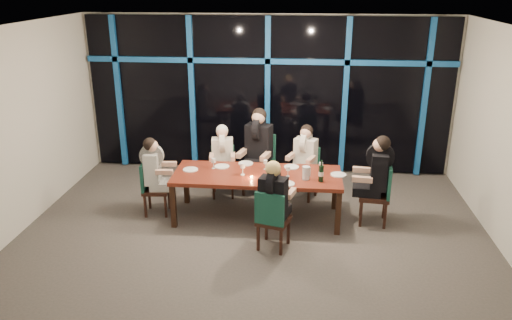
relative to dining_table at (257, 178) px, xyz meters
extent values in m
plane|color=#544E4A|center=(0.00, -0.80, -0.68)|extent=(7.00, 7.00, 0.00)
cube|color=silver|center=(0.00, 2.20, 0.82)|extent=(7.00, 0.04, 3.00)
cube|color=silver|center=(0.00, -3.80, 0.82)|extent=(7.00, 0.04, 3.00)
cube|color=silver|center=(-3.50, -0.80, 0.82)|extent=(0.04, 6.00, 3.00)
cube|color=white|center=(0.00, -0.80, 2.32)|extent=(7.00, 6.00, 0.04)
cube|color=black|center=(0.00, 2.14, 0.82)|extent=(6.86, 0.04, 2.94)
cube|color=#124D91|center=(-2.90, 2.09, 0.82)|extent=(0.10, 0.10, 2.94)
cube|color=#124D91|center=(-1.45, 2.09, 0.82)|extent=(0.10, 0.10, 2.94)
cube|color=#124D91|center=(0.00, 2.09, 0.82)|extent=(0.10, 0.10, 2.94)
cube|color=#124D91|center=(1.45, 2.09, 0.82)|extent=(0.10, 0.10, 2.94)
cube|color=#124D91|center=(2.90, 2.09, 0.82)|extent=(0.10, 0.10, 2.94)
cube|color=#124D91|center=(0.00, 2.09, 1.48)|extent=(6.86, 0.10, 0.10)
cube|color=#FF2D14|center=(1.10, 2.45, 1.47)|extent=(0.60, 0.05, 0.35)
cube|color=maroon|center=(0.00, 0.00, 0.04)|extent=(2.60, 1.00, 0.06)
cube|color=black|center=(-1.24, -0.44, -0.34)|extent=(0.08, 0.08, 0.69)
cube|color=black|center=(1.24, -0.44, -0.34)|extent=(0.08, 0.08, 0.69)
cube|color=black|center=(-1.24, 0.44, -0.34)|extent=(0.08, 0.08, 0.69)
cube|color=black|center=(1.24, 0.44, -0.34)|extent=(0.08, 0.08, 0.69)
cube|color=black|center=(-0.67, 0.80, -0.28)|extent=(0.46, 0.46, 0.05)
cube|color=#195241|center=(-0.70, 0.97, -0.04)|extent=(0.41, 0.10, 0.45)
cube|color=black|center=(-0.81, 0.61, -0.49)|extent=(0.04, 0.04, 0.38)
cube|color=black|center=(-0.49, 0.66, -0.49)|extent=(0.04, 0.04, 0.38)
cube|color=black|center=(-0.85, 0.93, -0.49)|extent=(0.04, 0.04, 0.38)
cube|color=black|center=(-0.53, 0.98, -0.49)|extent=(0.04, 0.04, 0.38)
cube|color=black|center=(-0.08, 0.96, -0.20)|extent=(0.60, 0.60, 0.06)
cube|color=#195241|center=(-0.02, 1.16, 0.10)|extent=(0.48, 0.18, 0.54)
cube|color=black|center=(-0.32, 0.82, -0.46)|extent=(0.05, 0.05, 0.45)
cube|color=black|center=(0.06, 0.72, -0.46)|extent=(0.05, 0.05, 0.45)
cube|color=black|center=(-0.21, 1.20, -0.46)|extent=(0.05, 0.05, 0.45)
cube|color=black|center=(0.16, 1.09, -0.46)|extent=(0.05, 0.05, 0.45)
cube|color=black|center=(0.73, 0.85, -0.27)|extent=(0.54, 0.54, 0.05)
cube|color=#195241|center=(0.80, 1.02, -0.02)|extent=(0.40, 0.20, 0.46)
cube|color=black|center=(0.52, 0.75, -0.49)|extent=(0.05, 0.05, 0.38)
cube|color=black|center=(0.82, 0.63, -0.49)|extent=(0.05, 0.05, 0.38)
cube|color=black|center=(0.64, 1.06, -0.49)|extent=(0.05, 0.05, 0.38)
cube|color=black|center=(0.94, 0.94, -0.49)|extent=(0.05, 0.05, 0.38)
cube|color=black|center=(-1.63, 0.01, -0.28)|extent=(0.44, 0.44, 0.05)
cube|color=#195241|center=(-1.81, -0.01, -0.03)|extent=(0.08, 0.41, 0.45)
cube|color=black|center=(-1.45, -0.14, -0.49)|extent=(0.04, 0.04, 0.38)
cube|color=black|center=(-1.48, 0.18, -0.49)|extent=(0.04, 0.04, 0.38)
cube|color=black|center=(-1.77, -0.17, -0.49)|extent=(0.04, 0.04, 0.38)
cube|color=black|center=(-1.80, 0.15, -0.49)|extent=(0.04, 0.04, 0.38)
cube|color=black|center=(1.81, 0.00, -0.23)|extent=(0.49, 0.49, 0.06)
cube|color=#195241|center=(2.01, -0.02, 0.04)|extent=(0.10, 0.45, 0.50)
cube|color=black|center=(1.65, 0.20, -0.47)|extent=(0.04, 0.04, 0.42)
cube|color=black|center=(1.61, -0.16, -0.47)|extent=(0.04, 0.04, 0.42)
cube|color=black|center=(2.01, 0.16, -0.47)|extent=(0.04, 0.04, 0.42)
cube|color=black|center=(1.97, -0.20, -0.47)|extent=(0.04, 0.04, 0.42)
cube|color=black|center=(0.32, -0.91, -0.26)|extent=(0.52, 0.52, 0.06)
cube|color=#195241|center=(0.27, -1.09, -0.01)|extent=(0.42, 0.16, 0.46)
cube|color=black|center=(0.52, -0.79, -0.49)|extent=(0.05, 0.05, 0.39)
cube|color=black|center=(0.20, -0.70, -0.49)|extent=(0.05, 0.05, 0.39)
cube|color=black|center=(0.43, -1.12, -0.49)|extent=(0.05, 0.05, 0.39)
cube|color=black|center=(0.11, -1.02, -0.49)|extent=(0.05, 0.05, 0.39)
cube|color=silver|center=(-0.66, 0.69, -0.19)|extent=(0.37, 0.42, 0.13)
cube|color=silver|center=(-0.68, 0.83, 0.11)|extent=(0.38, 0.26, 0.50)
cylinder|color=silver|center=(-0.68, 0.83, 0.30)|extent=(0.14, 0.39, 0.38)
sphere|color=tan|center=(-0.67, 0.81, 0.47)|extent=(0.19, 0.19, 0.19)
sphere|color=silver|center=(-0.68, 0.85, 0.49)|extent=(0.21, 0.21, 0.21)
cube|color=tan|center=(-0.82, 0.59, 0.10)|extent=(0.11, 0.28, 0.07)
cube|color=tan|center=(-0.47, 0.64, 0.10)|extent=(0.11, 0.28, 0.07)
cube|color=black|center=(-0.11, 0.83, -0.09)|extent=(0.50, 0.54, 0.15)
cube|color=black|center=(-0.06, 1.00, 0.27)|extent=(0.49, 0.37, 0.60)
cylinder|color=black|center=(-0.06, 1.00, 0.51)|extent=(0.23, 0.47, 0.45)
sphere|color=tan|center=(-0.07, 0.98, 0.70)|extent=(0.23, 0.23, 0.23)
sphere|color=black|center=(-0.06, 1.02, 0.73)|extent=(0.25, 0.25, 0.25)
cube|color=tan|center=(-0.34, 0.81, 0.11)|extent=(0.17, 0.34, 0.09)
cube|color=tan|center=(0.07, 0.69, 0.11)|extent=(0.17, 0.34, 0.09)
cube|color=silver|center=(0.69, 0.74, -0.18)|extent=(0.45, 0.48, 0.13)
cube|color=silver|center=(0.74, 0.88, 0.12)|extent=(0.42, 0.34, 0.51)
cylinder|color=silver|center=(0.74, 0.88, 0.33)|extent=(0.23, 0.39, 0.38)
sphere|color=tan|center=(0.74, 0.86, 0.49)|extent=(0.19, 0.19, 0.19)
sphere|color=black|center=(0.75, 0.90, 0.52)|extent=(0.21, 0.21, 0.21)
cube|color=tan|center=(0.49, 0.74, 0.10)|extent=(0.17, 0.28, 0.07)
cube|color=tan|center=(0.83, 0.61, 0.10)|extent=(0.17, 0.28, 0.07)
cube|color=black|center=(-1.52, 0.02, -0.19)|extent=(0.41, 0.36, 0.13)
cube|color=black|center=(-1.66, 0.00, 0.11)|extent=(0.25, 0.38, 0.50)
cylinder|color=black|center=(-1.66, 0.00, 0.31)|extent=(0.38, 0.12, 0.38)
sphere|color=tan|center=(-1.64, 0.01, 0.47)|extent=(0.19, 0.19, 0.19)
sphere|color=black|center=(-1.68, 0.00, 0.50)|extent=(0.21, 0.21, 0.21)
cube|color=tan|center=(-1.43, -0.16, 0.10)|extent=(0.28, 0.10, 0.07)
cube|color=tan|center=(-1.46, 0.20, 0.10)|extent=(0.28, 0.10, 0.07)
cube|color=black|center=(1.69, 0.01, -0.13)|extent=(0.46, 0.40, 0.14)
cube|color=black|center=(1.85, 0.00, 0.20)|extent=(0.28, 0.42, 0.56)
cylinder|color=black|center=(1.85, 0.00, 0.42)|extent=(0.43, 0.14, 0.42)
sphere|color=tan|center=(1.83, 0.00, 0.60)|extent=(0.21, 0.21, 0.21)
sphere|color=black|center=(1.87, 0.00, 0.63)|extent=(0.23, 0.23, 0.23)
cube|color=tan|center=(1.63, 0.22, 0.11)|extent=(0.31, 0.11, 0.08)
cube|color=tan|center=(1.59, -0.18, 0.11)|extent=(0.31, 0.11, 0.08)
cube|color=black|center=(0.35, -0.80, -0.17)|extent=(0.43, 0.47, 0.13)
cube|color=black|center=(0.31, -0.95, 0.14)|extent=(0.42, 0.32, 0.52)
cylinder|color=black|center=(0.31, -0.95, 0.34)|extent=(0.20, 0.40, 0.39)
sphere|color=tan|center=(0.31, -0.93, 0.51)|extent=(0.20, 0.20, 0.20)
sphere|color=tan|center=(0.30, -0.96, 0.54)|extent=(0.21, 0.21, 0.21)
cube|color=tan|center=(0.55, -0.78, 0.11)|extent=(0.15, 0.29, 0.07)
cube|color=tan|center=(0.19, -0.68, 0.11)|extent=(0.15, 0.29, 0.07)
cylinder|color=white|center=(-0.59, 0.24, 0.08)|extent=(0.24, 0.24, 0.01)
cylinder|color=white|center=(-0.23, 0.42, 0.08)|extent=(0.24, 0.24, 0.01)
cylinder|color=white|center=(0.52, 0.33, 0.08)|extent=(0.24, 0.24, 0.01)
cylinder|color=white|center=(-1.07, 0.06, 0.08)|extent=(0.24, 0.24, 0.01)
cylinder|color=white|center=(1.25, 0.06, 0.08)|extent=(0.24, 0.24, 0.01)
cylinder|color=white|center=(0.47, -0.37, 0.08)|extent=(0.24, 0.24, 0.01)
cylinder|color=black|center=(0.97, -0.22, 0.19)|extent=(0.07, 0.07, 0.25)
cylinder|color=black|center=(0.97, -0.22, 0.36)|extent=(0.03, 0.03, 0.09)
cylinder|color=silver|center=(0.97, -0.22, 0.19)|extent=(0.08, 0.08, 0.07)
cylinder|color=silver|center=(0.75, -0.15, 0.17)|extent=(0.11, 0.11, 0.20)
cylinder|color=silver|center=(0.81, -0.15, 0.19)|extent=(0.02, 0.02, 0.14)
cylinder|color=#FAA54B|center=(-0.07, -0.18, 0.08)|extent=(0.05, 0.05, 0.03)
cylinder|color=silver|center=(-0.22, -0.07, 0.07)|extent=(0.07, 0.07, 0.01)
cylinder|color=silver|center=(-0.22, -0.07, 0.13)|extent=(0.01, 0.01, 0.11)
cylinder|color=silver|center=(-0.22, -0.07, 0.22)|extent=(0.07, 0.07, 0.08)
cylinder|color=silver|center=(0.11, 0.20, 0.07)|extent=(0.06, 0.06, 0.01)
cylinder|color=silver|center=(0.11, 0.20, 0.12)|extent=(0.01, 0.01, 0.09)
cylinder|color=silver|center=(0.11, 0.20, 0.19)|extent=(0.06, 0.06, 0.06)
cylinder|color=white|center=(0.48, -0.06, 0.07)|extent=(0.06, 0.06, 0.01)
cylinder|color=white|center=(0.48, -0.06, 0.12)|extent=(0.01, 0.01, 0.09)
cylinder|color=white|center=(0.48, -0.06, 0.19)|extent=(0.06, 0.06, 0.06)
cylinder|color=silver|center=(-0.71, 0.16, 0.07)|extent=(0.06, 0.06, 0.01)
cylinder|color=silver|center=(-0.71, 0.16, 0.12)|extent=(0.01, 0.01, 0.10)
cylinder|color=silver|center=(-0.71, 0.16, 0.20)|extent=(0.07, 0.07, 0.07)
cylinder|color=silver|center=(0.98, 0.15, 0.07)|extent=(0.06, 0.06, 0.01)
cylinder|color=silver|center=(0.98, 0.15, 0.12)|extent=(0.01, 0.01, 0.09)
cylinder|color=silver|center=(0.98, 0.15, 0.20)|extent=(0.06, 0.06, 0.07)
camera|label=1|loc=(0.67, -7.15, 2.94)|focal=35.00mm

